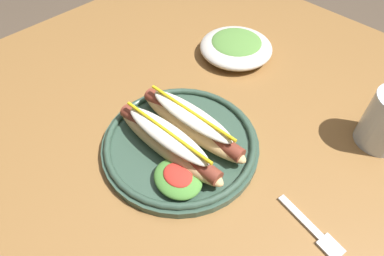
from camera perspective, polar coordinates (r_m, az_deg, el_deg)
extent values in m
cube|color=olive|center=(0.67, 10.16, -0.56)|extent=(1.29, 1.01, 0.04)
cylinder|color=olive|center=(1.16, -29.45, -8.69)|extent=(0.06, 0.06, 0.70)
cylinder|color=olive|center=(1.41, 0.91, 10.83)|extent=(0.06, 0.06, 0.70)
cylinder|color=#334C3D|center=(0.60, -2.02, -2.88)|extent=(0.29, 0.29, 0.02)
torus|color=#334C3D|center=(0.60, -2.05, -2.17)|extent=(0.28, 0.28, 0.01)
ellipsoid|color=tan|center=(0.57, -4.17, -2.89)|extent=(0.25, 0.06, 0.04)
cylinder|color=brown|center=(0.56, -4.22, -2.40)|extent=(0.23, 0.04, 0.03)
ellipsoid|color=silver|center=(0.55, -4.32, -1.21)|extent=(0.19, 0.05, 0.02)
cylinder|color=yellow|center=(0.54, -4.38, -0.53)|extent=(0.20, 0.02, 0.01)
ellipsoid|color=tan|center=(0.60, -0.10, 0.45)|extent=(0.25, 0.06, 0.04)
cylinder|color=brown|center=(0.59, -0.10, 0.95)|extent=(0.23, 0.04, 0.03)
ellipsoid|color=silver|center=(0.58, -0.10, 2.16)|extent=(0.19, 0.05, 0.02)
cylinder|color=yellow|center=(0.57, -0.10, 2.85)|extent=(0.20, 0.02, 0.01)
ellipsoid|color=#4C8C38|center=(0.54, -2.40, -8.81)|extent=(0.09, 0.07, 0.02)
ellipsoid|color=red|center=(0.53, -2.44, -8.23)|extent=(0.05, 0.04, 0.01)
cube|color=silver|center=(0.56, 18.31, -14.43)|extent=(0.09, 0.03, 0.00)
cube|color=silver|center=(0.55, 23.02, -18.59)|extent=(0.04, 0.03, 0.00)
ellipsoid|color=silver|center=(0.81, 7.66, 13.76)|extent=(0.17, 0.17, 0.04)
ellipsoid|color=#56893D|center=(0.80, 7.76, 14.58)|extent=(0.12, 0.12, 0.02)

